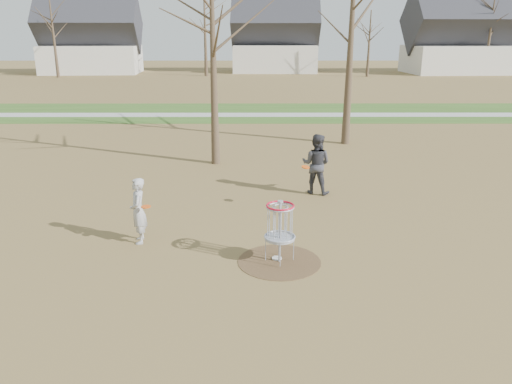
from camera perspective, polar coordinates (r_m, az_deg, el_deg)
ground at (r=10.87m, az=2.68°, el=-7.96°), size 160.00×160.00×0.00m
green_band at (r=31.14m, az=0.83°, el=9.09°), size 160.00×8.00×0.01m
footpath at (r=30.15m, az=0.86°, el=8.82°), size 160.00×1.50×0.01m
dirt_circle at (r=10.87m, az=2.68°, el=-7.93°), size 1.80×1.80×0.01m
player_standing at (r=11.86m, az=-13.32°, el=-2.11°), size 0.48×0.63×1.56m
player_throwing at (r=15.21m, az=6.89°, el=3.19°), size 1.08×0.96×1.84m
disc_grounded at (r=10.98m, az=2.40°, el=-7.56°), size 0.22×0.22×0.02m
discs_in_play at (r=12.35m, az=-2.24°, el=0.90°), size 4.04×2.60×0.33m
disc_golf_basket at (r=10.51m, az=2.75°, el=-3.47°), size 0.64×0.64×1.35m
bare_trees at (r=45.63m, az=2.89°, el=18.57°), size 52.62×44.98×9.00m
houses_row at (r=62.54m, az=4.48°, el=16.65°), size 56.51×10.01×7.26m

